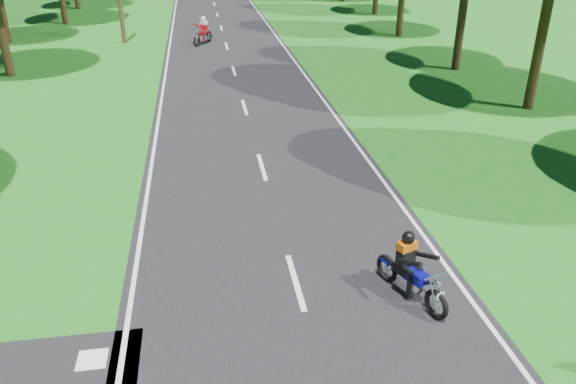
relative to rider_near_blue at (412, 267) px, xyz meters
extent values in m
plane|color=#196216|center=(-2.12, -1.12, -0.73)|extent=(160.00, 160.00, 0.00)
cube|color=silver|center=(-2.12, 0.88, -0.70)|extent=(0.12, 2.00, 0.01)
cube|color=silver|center=(-2.12, 6.88, -0.70)|extent=(0.12, 2.00, 0.01)
cube|color=silver|center=(-2.12, 12.88, -0.70)|extent=(0.12, 2.00, 0.01)
cube|color=silver|center=(-2.12, 18.88, -0.70)|extent=(0.12, 2.00, 0.01)
cube|color=silver|center=(-2.12, 24.88, -0.70)|extent=(0.12, 2.00, 0.01)
cube|color=silver|center=(-2.12, 30.88, -0.70)|extent=(0.12, 2.00, 0.01)
cube|color=silver|center=(-2.12, 36.88, -0.70)|extent=(0.12, 2.00, 0.01)
cube|color=silver|center=(-2.12, 42.88, -0.70)|extent=(0.12, 2.00, 0.01)
cube|color=silver|center=(-5.92, -0.82, -0.70)|extent=(0.50, 0.50, 0.01)
cylinder|color=black|center=(-12.70, 19.64, 1.23)|extent=(0.40, 0.40, 3.91)
cylinder|color=black|center=(-15.06, 28.07, 1.17)|extent=(0.40, 0.40, 3.79)
cylinder|color=black|center=(8.94, 11.08, 1.55)|extent=(0.40, 0.40, 4.56)
cylinder|color=black|center=(8.80, 17.57, 1.02)|extent=(0.40, 0.40, 3.49)
cylinder|color=black|center=(8.94, 26.46, 1.12)|extent=(0.40, 0.40, 3.69)
camera|label=1|loc=(-3.78, -8.55, 6.04)|focal=35.00mm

